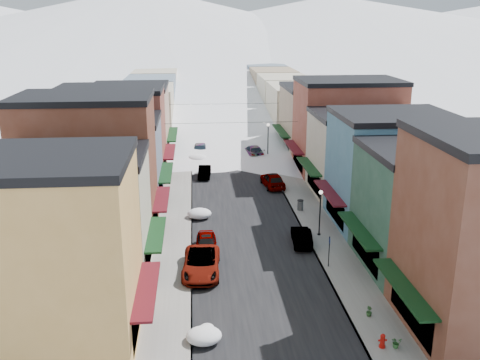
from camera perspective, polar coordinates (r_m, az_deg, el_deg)
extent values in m
cube|color=black|center=(86.69, -1.82, 4.58)|extent=(10.00, 160.00, 0.01)
cube|color=gray|center=(86.58, -6.20, 4.52)|extent=(3.20, 160.00, 0.15)
cube|color=gray|center=(87.27, 2.53, 4.70)|extent=(3.20, 160.00, 0.15)
cube|color=slate|center=(86.56, -5.17, 4.54)|extent=(0.10, 160.00, 0.15)
cube|color=slate|center=(87.09, 1.51, 4.68)|extent=(0.10, 160.00, 0.15)
cube|color=#DDA451|center=(32.57, -20.08, -7.78)|extent=(10.00, 8.50, 11.00)
cube|color=black|center=(30.73, -21.16, 2.04)|extent=(10.20, 8.70, 0.50)
cube|color=#510E17|center=(32.57, -9.93, -11.45)|extent=(1.20, 7.22, 0.15)
cube|color=beige|center=(40.57, -16.97, -4.10)|extent=(10.00, 8.00, 9.00)
cube|color=black|center=(39.18, -17.56, 2.41)|extent=(10.20, 8.20, 0.50)
cube|color=black|center=(40.23, -8.96, -5.71)|extent=(1.20, 6.80, 0.15)
cube|color=brown|center=(47.67, -15.83, 1.02)|extent=(11.00, 8.00, 12.00)
cube|color=black|center=(46.41, -16.45, 8.46)|extent=(11.20, 8.20, 0.50)
cube|color=#510E17|center=(47.70, -8.35, -2.02)|extent=(1.20, 6.80, 0.15)
cube|color=slate|center=(56.11, -13.64, 1.69)|extent=(10.00, 9.00, 8.50)
cube|color=black|center=(55.14, -13.97, 6.20)|extent=(10.20, 9.20, 0.50)
cube|color=black|center=(55.80, -7.88, 0.81)|extent=(1.20, 7.65, 0.15)
cube|color=brown|center=(64.69, -13.45, 4.61)|extent=(12.00, 9.00, 10.50)
cube|color=black|center=(63.78, -13.79, 9.43)|extent=(12.20, 9.20, 0.50)
cube|color=#510E17|center=(64.49, -7.52, 3.02)|extent=(1.20, 7.65, 0.15)
cube|color=tan|center=(74.37, -11.59, 5.90)|extent=(10.00, 11.00, 9.50)
cube|color=black|center=(73.61, -11.82, 9.72)|extent=(10.20, 11.20, 0.50)
cube|color=black|center=(74.23, -7.21, 4.87)|extent=(1.20, 9.35, 0.15)
cube|color=black|center=(33.80, 17.04, -10.88)|extent=(1.20, 7.65, 0.15)
cube|color=#234937|center=(43.00, 19.79, -3.18)|extent=(10.00, 9.00, 9.00)
cube|color=black|center=(41.69, 20.43, 2.97)|extent=(10.20, 9.20, 0.50)
cube|color=black|center=(41.47, 12.52, -5.21)|extent=(1.20, 7.65, 0.15)
cube|color=teal|center=(50.74, 15.74, 0.80)|extent=(10.00, 9.00, 10.00)
cube|color=black|center=(49.59, 16.22, 6.63)|extent=(10.20, 9.20, 0.50)
cube|color=#510E17|center=(49.59, 9.50, -1.33)|extent=(1.20, 7.65, 0.15)
cube|color=#BBB297|center=(59.28, 13.16, 2.53)|extent=(11.00, 9.00, 8.50)
cube|color=black|center=(58.36, 13.46, 6.81)|extent=(11.20, 9.20, 0.50)
cube|color=black|center=(57.96, 7.34, 1.44)|extent=(1.20, 7.65, 0.15)
cube|color=brown|center=(67.54, 11.33, 5.47)|extent=(12.00, 9.00, 11.00)
cube|color=black|center=(66.67, 11.62, 10.31)|extent=(12.20, 9.20, 0.50)
cube|color=#510E17|center=(66.51, 5.74, 3.51)|extent=(1.20, 7.65, 0.15)
cube|color=#8B745B|center=(76.96, 8.54, 6.23)|extent=(10.00, 11.00, 9.00)
cube|color=black|center=(76.24, 8.69, 9.74)|extent=(10.20, 11.20, 0.50)
cube|color=black|center=(76.12, 4.37, 5.25)|extent=(1.20, 9.35, 0.15)
cube|color=gray|center=(88.14, -10.12, 7.17)|extent=(9.00, 13.00, 8.00)
cube|color=gray|center=(89.41, 6.18, 7.47)|extent=(9.00, 13.00, 8.00)
cube|color=gray|center=(101.92, -9.46, 8.50)|extent=(9.00, 13.00, 8.00)
cube|color=gray|center=(103.03, 4.70, 8.76)|extent=(9.00, 13.00, 8.00)
cube|color=gray|center=(115.76, -8.95, 9.51)|extent=(9.00, 13.00, 8.00)
cube|color=gray|center=(116.73, 3.56, 9.74)|extent=(9.00, 13.00, 8.00)
cube|color=gray|center=(129.63, -8.55, 10.31)|extent=(9.00, 13.00, 8.00)
cube|color=gray|center=(130.50, 2.65, 10.52)|extent=(9.00, 13.00, 8.00)
cube|color=silver|center=(249.92, -4.00, 14.02)|extent=(360.00, 40.00, 12.00)
cone|color=white|center=(300.65, -10.20, 16.38)|extent=(300.00, 300.00, 34.00)
cone|color=white|center=(303.87, 9.65, 16.04)|extent=(320.00, 320.00, 30.00)
cylinder|color=black|center=(65.89, -0.89, 6.13)|extent=(16.40, 0.04, 0.04)
cylinder|color=black|center=(80.64, -1.66, 8.12)|extent=(16.40, 0.04, 0.04)
imported|color=#BABABC|center=(40.81, -4.15, -8.86)|extent=(3.07, 6.07, 1.64)
imported|color=gray|center=(44.48, -3.61, -6.73)|extent=(1.75, 4.25, 1.44)
imported|color=black|center=(64.75, -3.82, 0.87)|extent=(1.71, 4.16, 1.34)
imported|color=#909397|center=(74.90, -4.29, 3.18)|extent=(2.50, 5.64, 1.61)
imported|color=black|center=(46.02, 6.58, -5.99)|extent=(1.87, 4.41, 1.42)
imported|color=#979AA0|center=(60.89, 3.49, 0.02)|extent=(2.61, 5.25, 1.72)
imported|color=black|center=(74.35, 1.43, 3.11)|extent=(2.94, 5.72, 1.59)
imported|color=gray|center=(82.09, -3.19, 4.43)|extent=(2.06, 4.82, 1.62)
imported|color=white|center=(89.82, -0.99, 5.50)|extent=(3.09, 5.66, 1.50)
cylinder|color=#B81009|center=(33.63, 14.91, -16.76)|extent=(0.38, 0.38, 0.11)
cylinder|color=#B81009|center=(33.48, 14.95, -16.35)|extent=(0.27, 0.27, 0.68)
sphere|color=#B81009|center=(33.27, 15.00, -15.80)|extent=(0.29, 0.29, 0.29)
cylinder|color=#B81009|center=(33.42, 14.96, -16.19)|extent=(0.51, 0.11, 0.11)
cylinder|color=black|center=(41.80, 9.48, -7.54)|extent=(0.07, 0.07, 2.49)
cube|color=navy|center=(41.44, 9.54, -6.39)|extent=(0.02, 0.34, 0.45)
cylinder|color=#55585A|center=(53.56, 6.45, -2.70)|extent=(0.58, 0.58, 1.00)
cylinder|color=black|center=(53.39, 6.47, -2.17)|extent=(0.62, 0.62, 0.07)
cylinder|color=black|center=(47.99, 8.42, -5.74)|extent=(0.29, 0.29, 0.10)
cylinder|color=black|center=(47.31, 8.52, -3.66)|extent=(0.11, 0.11, 3.81)
sphere|color=white|center=(46.64, 8.62, -1.31)|extent=(0.34, 0.34, 0.34)
cylinder|color=black|center=(72.60, 2.97, 2.28)|extent=(0.34, 0.34, 0.11)
cylinder|color=black|center=(72.07, 3.00, 3.99)|extent=(0.14, 0.14, 4.56)
sphere|color=white|center=(71.56, 3.03, 5.91)|extent=(0.41, 0.41, 0.41)
imported|color=#367133|center=(33.65, 16.32, -16.31)|extent=(0.71, 0.65, 0.65)
imported|color=#2B5326|center=(36.28, 13.61, -13.46)|extent=(0.52, 0.52, 0.66)
ellipsoid|color=white|center=(33.09, -3.87, -16.26)|extent=(2.14, 1.81, 0.91)
ellipsoid|color=white|center=(34.22, -3.56, -15.46)|extent=(0.91, 0.82, 0.46)
ellipsoid|color=white|center=(51.61, -4.36, -3.60)|extent=(2.31, 1.96, 0.98)
ellipsoid|color=white|center=(52.82, -4.15, -3.38)|extent=(0.99, 0.89, 0.49)
ellipsoid|color=white|center=(71.50, -4.58, 2.30)|extent=(2.63, 2.23, 1.11)
ellipsoid|color=white|center=(72.73, -4.43, 2.34)|extent=(1.12, 1.01, 0.56)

